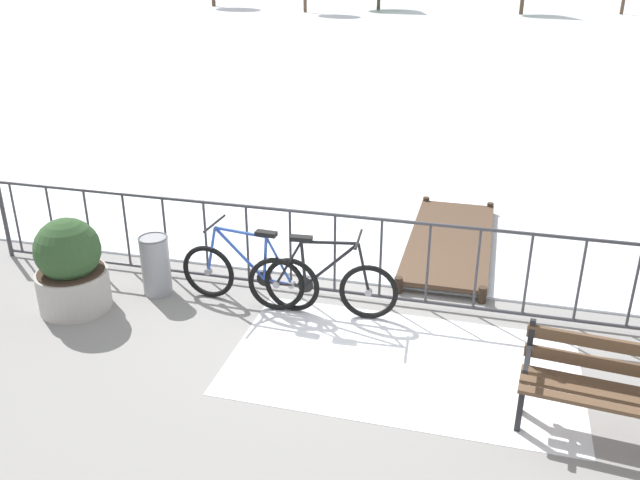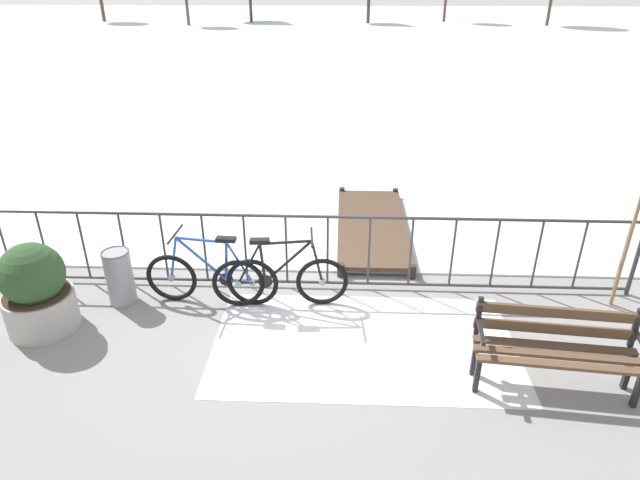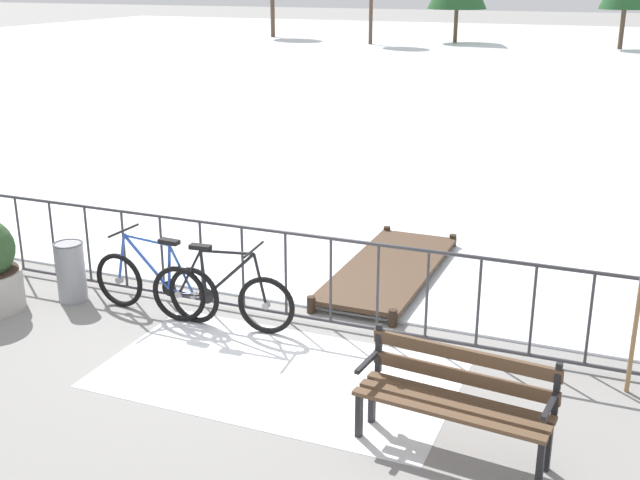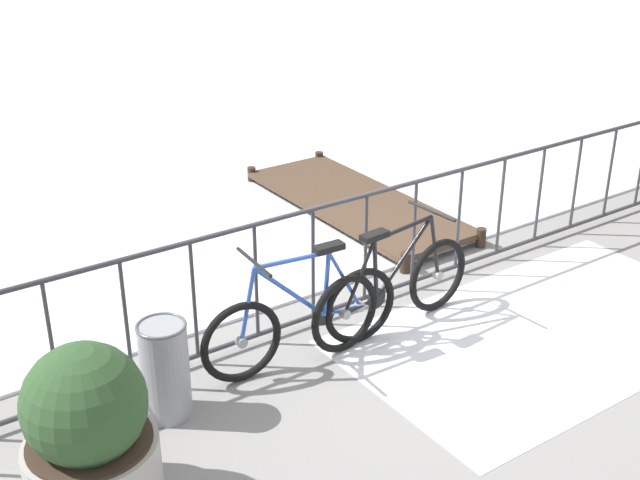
{
  "view_description": "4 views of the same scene",
  "coord_description": "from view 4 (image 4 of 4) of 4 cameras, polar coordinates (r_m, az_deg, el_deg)",
  "views": [
    {
      "loc": [
        1.64,
        -6.87,
        3.85
      ],
      "look_at": [
        -0.03,
        -0.55,
        0.97
      ],
      "focal_mm": 37.62,
      "sensor_mm": 36.0,
      "label": 1
    },
    {
      "loc": [
        0.7,
        -6.25,
        3.89
      ],
      "look_at": [
        0.45,
        -0.14,
        0.79
      ],
      "focal_mm": 30.52,
      "sensor_mm": 36.0,
      "label": 2
    },
    {
      "loc": [
        4.02,
        -7.47,
        3.74
      ],
      "look_at": [
        0.83,
        0.31,
        0.9
      ],
      "focal_mm": 44.36,
      "sensor_mm": 36.0,
      "label": 3
    },
    {
      "loc": [
        -3.93,
        -5.02,
        3.59
      ],
      "look_at": [
        -0.5,
        -0.04,
        0.78
      ],
      "focal_mm": 46.5,
      "sensor_mm": 36.0,
      "label": 4
    }
  ],
  "objects": [
    {
      "name": "bicycle_second",
      "position": [
        6.38,
        -1.16,
        -5.45
      ],
      "size": [
        1.71,
        0.52,
        0.97
      ],
      "color": "black",
      "rests_on": "ground"
    },
    {
      "name": "railing_fence",
      "position": [
        7.06,
        3.15,
        -0.58
      ],
      "size": [
        9.06,
        0.06,
        1.07
      ],
      "color": "#38383D",
      "rests_on": "ground"
    },
    {
      "name": "trash_bin",
      "position": [
        5.89,
        -10.62,
        -8.74
      ],
      "size": [
        0.35,
        0.35,
        0.73
      ],
      "color": "gray",
      "rests_on": "ground"
    },
    {
      "name": "ground_plane",
      "position": [
        7.31,
        3.05,
        -4.55
      ],
      "size": [
        160.0,
        160.0,
        0.0
      ],
      "primitive_type": "plane",
      "color": "gray"
    },
    {
      "name": "planter_with_shrub",
      "position": [
        5.15,
        -15.62,
        -12.8
      ],
      "size": [
        0.8,
        0.8,
        1.1
      ],
      "color": "#ADA8A0",
      "rests_on": "ground"
    },
    {
      "name": "snow_patch",
      "position": [
        7.19,
        15.32,
        -6.01
      ],
      "size": [
        3.45,
        1.96,
        0.01
      ],
      "primitive_type": "cube",
      "color": "white",
      "rests_on": "ground"
    },
    {
      "name": "bicycle_near_railing",
      "position": [
        6.82,
        5.06,
        -3.42
      ],
      "size": [
        1.71,
        0.52,
        0.97
      ],
      "color": "black",
      "rests_on": "ground"
    },
    {
      "name": "wooden_dock",
      "position": [
        9.17,
        2.5,
        2.63
      ],
      "size": [
        1.1,
        2.98,
        0.2
      ],
      "color": "#4C3828",
      "rests_on": "ground"
    }
  ]
}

